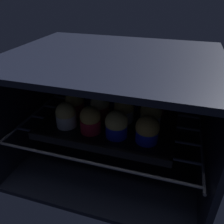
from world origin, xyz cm
name	(u,v)px	position (x,y,z in cm)	size (l,w,h in cm)	color
oven_cavity	(116,107)	(0.00, 26.25, 17.00)	(59.00, 47.00, 37.00)	black
oven_rack	(112,123)	(0.00, 22.00, 13.60)	(54.80, 42.00, 0.80)	#444756
baking_tray	(112,120)	(0.00, 22.17, 14.68)	(39.35, 31.31, 2.20)	black
muffin_row0_col0	(66,115)	(-11.77, 14.51, 18.75)	(6.01, 6.01, 7.50)	silver
muffin_row0_col1	(90,120)	(-3.80, 13.90, 18.99)	(6.01, 6.01, 7.82)	red
muffin_row0_col2	(117,124)	(3.88, 13.75, 18.97)	(6.34, 6.34, 7.80)	#1928B7
muffin_row0_col3	(147,130)	(12.28, 13.88, 18.85)	(6.40, 6.40, 7.67)	#1928B7
muffin_row1_col0	(75,103)	(-12.40, 21.81, 19.06)	(6.01, 6.01, 7.99)	red
muffin_row1_col1	(100,106)	(-4.08, 22.46, 18.72)	(6.01, 6.01, 7.61)	red
muffin_row1_col2	(124,109)	(3.80, 22.42, 19.11)	(6.25, 6.25, 8.04)	silver
muffin_row1_col3	(151,113)	(11.94, 22.20, 19.05)	(6.45, 6.45, 8.26)	silver
muffin_row2_col0	(86,92)	(-12.05, 29.94, 19.30)	(6.42, 6.42, 8.68)	#1928B7
muffin_row2_col1	(108,95)	(-4.05, 30.31, 18.89)	(6.41, 6.41, 7.74)	#1928B7
muffin_row2_col2	(130,99)	(3.80, 30.06, 18.89)	(6.01, 6.01, 8.09)	#1928B7
muffin_row2_col3	(156,101)	(12.44, 30.30, 19.19)	(6.48, 6.48, 8.16)	red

